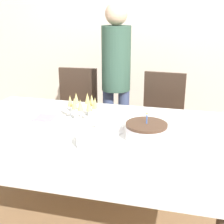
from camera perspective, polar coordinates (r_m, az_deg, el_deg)
ground_plane at (r=2.62m, az=-3.71°, el=-17.74°), size 12.00×12.00×0.00m
wall_back at (r=3.80m, az=4.25°, el=15.74°), size 8.00×0.05×2.70m
dining_table at (r=2.30m, az=-4.04°, el=-4.97°), size 1.96×1.12×0.73m
dining_chair_far_left at (r=3.25m, az=-6.56°, el=0.14°), size 0.45×0.45×0.95m
dining_chair_far_right at (r=3.06m, az=9.03°, el=-1.18°), size 0.44×0.44×0.95m
birthday_cake at (r=2.04m, az=6.29°, el=-3.50°), size 0.27×0.27×0.18m
champagne_tray at (r=2.39m, az=-5.32°, el=0.88°), size 0.31×0.31×0.18m
plate_stack_main at (r=1.96m, az=-2.71°, el=-5.16°), size 0.26×0.26×0.06m
plate_stack_dessert at (r=2.18m, az=-0.44°, el=-2.76°), size 0.22×0.22×0.05m
cake_knife at (r=1.87m, az=6.94°, el=-7.42°), size 0.30×0.06×0.00m
fork_pile at (r=2.29m, az=-13.56°, el=-2.57°), size 0.17×0.07×0.02m
napkin_pile at (r=2.46m, az=-12.13°, el=-1.06°), size 0.15×0.15×0.01m
person_standing at (r=3.04m, az=0.75°, el=7.49°), size 0.28×0.28×1.59m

